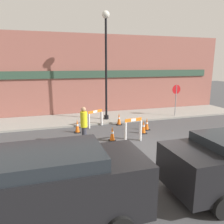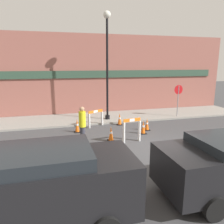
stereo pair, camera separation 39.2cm
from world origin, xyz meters
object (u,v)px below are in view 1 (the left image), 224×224
Objects in this scene: streetlamp_post at (106,53)px; person_worker at (84,124)px; stop_sign at (176,95)px; parked_car_0 at (47,186)px.

streetlamp_post is 3.72× the size of person_worker.
stop_sign is 1.21× the size of person_worker.
stop_sign is 7.48m from person_worker.
stop_sign is at bearing -8.03° from person_worker.
stop_sign is (4.65, -0.45, -2.63)m from streetlamp_post.
streetlamp_post is at bearing -7.22° from stop_sign.
parked_car_0 is at bearing -113.24° from streetlamp_post.
parked_car_0 reaches higher than person_worker.
person_worker is (-6.69, -3.30, -0.55)m from stop_sign.
stop_sign reaches higher than person_worker.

